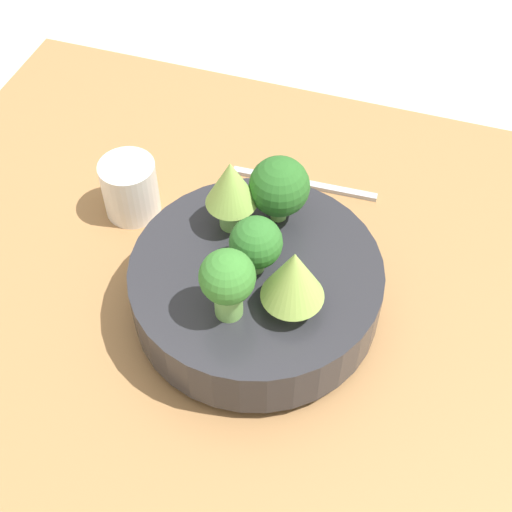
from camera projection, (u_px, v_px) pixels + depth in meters
ground_plane at (268, 358)px, 0.83m from camera, size 6.00×6.00×0.00m
table at (268, 348)px, 0.81m from camera, size 1.03×0.88×0.05m
bowl at (256, 287)px, 0.78m from camera, size 0.27×0.27×0.08m
romanesco_piece_near at (231, 187)px, 0.75m from camera, size 0.06×0.06×0.09m
broccoli_floret_center at (256, 243)px, 0.72m from camera, size 0.06×0.06×0.07m
broccoli_floret_back at (228, 281)px, 0.68m from camera, size 0.06×0.06×0.09m
broccoli_floret_front at (279, 187)px, 0.77m from camera, size 0.07×0.07×0.08m
romanesco_piece_far at (294, 277)px, 0.68m from camera, size 0.06×0.06×0.08m
cup at (130, 188)px, 0.89m from camera, size 0.07×0.07×0.08m
fork at (304, 184)px, 0.94m from camera, size 0.19×0.02×0.01m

